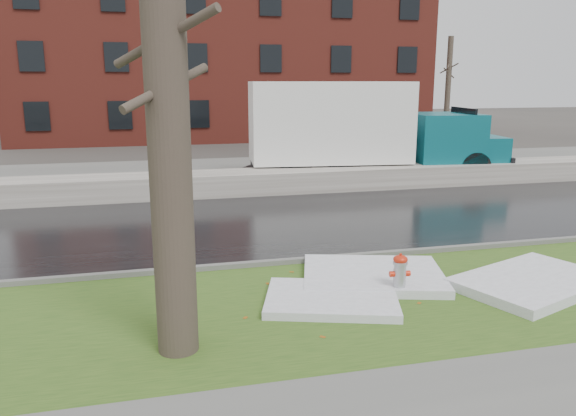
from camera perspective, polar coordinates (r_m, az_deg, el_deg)
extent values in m
plane|color=#47423D|center=(10.84, 3.60, -7.30)|extent=(120.00, 120.00, 0.00)
cube|color=#2B4C19|center=(9.73, 5.84, -9.62)|extent=(60.00, 4.50, 0.04)
cube|color=black|center=(15.00, -1.56, -1.50)|extent=(60.00, 7.00, 0.03)
cube|color=slate|center=(23.21, -6.09, 3.55)|extent=(60.00, 9.00, 0.03)
cube|color=slate|center=(11.73, 2.14, -5.35)|extent=(60.00, 0.15, 0.14)
cube|color=beige|center=(18.96, -4.30, 2.61)|extent=(60.00, 1.60, 0.75)
cube|color=maroon|center=(40.05, -6.83, 14.56)|extent=(26.00, 12.00, 10.00)
cylinder|color=brown|center=(35.82, -18.97, 11.39)|extent=(0.36, 0.36, 6.50)
cylinder|color=brown|center=(35.82, -19.08, 12.90)|extent=(0.84, 1.62, 0.73)
cylinder|color=brown|center=(35.84, -19.19, 14.34)|extent=(1.08, 1.26, 0.66)
cylinder|color=brown|center=(35.82, -19.01, 11.95)|extent=(1.40, 0.61, 0.63)
cylinder|color=brown|center=(38.74, 15.94, 11.64)|extent=(0.36, 0.36, 6.50)
cylinder|color=brown|center=(38.74, 16.03, 13.05)|extent=(0.84, 1.62, 0.73)
cylinder|color=brown|center=(38.76, 16.11, 14.37)|extent=(1.08, 1.26, 0.66)
cylinder|color=brown|center=(38.74, 15.97, 12.16)|extent=(1.40, 0.61, 0.63)
cylinder|color=#A7AAB0|center=(10.06, 11.27, -6.92)|extent=(0.24, 0.24, 0.66)
ellipsoid|color=red|center=(9.96, 11.36, -5.14)|extent=(0.28, 0.28, 0.15)
cylinder|color=red|center=(9.93, 11.38, -4.68)|extent=(0.05, 0.05, 0.05)
cylinder|color=red|center=(10.00, 10.54, -6.62)|extent=(0.11, 0.11, 0.10)
cylinder|color=red|center=(10.08, 12.03, -6.52)|extent=(0.11, 0.11, 0.10)
cylinder|color=#A7AAB0|center=(10.16, 11.05, -6.32)|extent=(0.14, 0.11, 0.13)
cylinder|color=brown|center=(7.41, -12.20, 11.13)|extent=(0.72, 0.72, 7.01)
cylinder|color=brown|center=(7.42, -12.47, 16.54)|extent=(1.32, 1.30, 0.73)
cylinder|color=brown|center=(7.40, -12.24, 11.90)|extent=(1.18, 1.04, 0.63)
cube|color=black|center=(21.43, 7.79, 4.58)|extent=(8.62, 2.02, 0.24)
cube|color=white|center=(20.94, 4.21, 8.74)|extent=(6.04, 3.30, 2.89)
cube|color=#0B5B68|center=(22.32, 15.49, 6.91)|extent=(2.73, 2.82, 1.82)
cube|color=#0B5B68|center=(23.01, 19.00, 5.77)|extent=(1.54, 2.48, 0.96)
cube|color=black|center=(22.57, 17.36, 8.49)|extent=(0.32, 2.13, 0.96)
cube|color=black|center=(20.74, -5.49, 3.40)|extent=(1.96, 1.48, 0.72)
cylinder|color=black|center=(21.76, 18.42, 3.88)|extent=(1.20, 0.45, 1.18)
cylinder|color=black|center=(23.77, 16.09, 4.74)|extent=(1.20, 0.45, 1.18)
cylinder|color=black|center=(20.11, 5.67, 3.79)|extent=(1.20, 0.45, 1.18)
cylinder|color=black|center=(22.28, 4.36, 4.69)|extent=(1.20, 0.45, 1.18)
cylinder|color=black|center=(19.79, 0.83, 3.70)|extent=(1.20, 0.45, 1.18)
cylinder|color=black|center=(21.99, -0.02, 4.62)|extent=(1.20, 0.45, 1.18)
imported|color=black|center=(19.13, -11.20, 6.39)|extent=(0.78, 0.65, 1.82)
cube|color=white|center=(10.84, 8.63, -6.75)|extent=(3.06, 2.65, 0.16)
cube|color=white|center=(9.66, 4.44, -9.20)|extent=(2.58, 2.19, 0.14)
cube|color=white|center=(11.27, 23.59, -6.90)|extent=(3.25, 2.67, 0.18)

